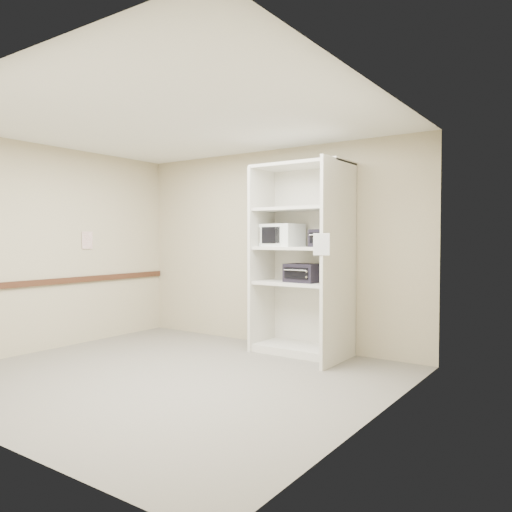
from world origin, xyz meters
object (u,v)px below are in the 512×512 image
Objects in this scene: microwave at (282,235)px; toaster_oven_lower at (303,273)px; toaster_oven_upper at (327,238)px; shelving_unit at (305,266)px.

microwave reaches higher than toaster_oven_lower.
microwave is at bearing -174.74° from toaster_oven_upper.
shelving_unit is 6.45× the size of toaster_oven_upper.
toaster_oven_upper is at bearing 4.76° from microwave.
shelving_unit reaches higher than toaster_oven_upper.
shelving_unit is 0.52m from microwave.
microwave is 0.59m from toaster_oven_lower.
toaster_oven_upper is at bearing 4.46° from toaster_oven_lower.
microwave is 0.67m from toaster_oven_upper.
shelving_unit is at bearing -174.60° from toaster_oven_upper.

